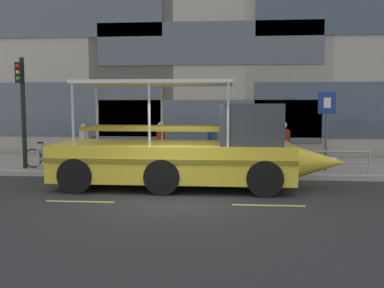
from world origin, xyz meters
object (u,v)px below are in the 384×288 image
Objects in this scene: leaned_bicycle at (46,158)px; pedestrian_near_bow at (283,141)px; pedestrian_mid_left at (212,142)px; duck_tour_boat at (191,153)px; pedestrian_near_stern at (84,140)px; traffic_light_pole at (22,102)px; parking_sign at (327,117)px; pedestrian_mid_right at (161,141)px.

pedestrian_near_bow reaches higher than leaned_bicycle.
pedestrian_mid_left is at bearing 8.87° from leaned_bicycle.
duck_tour_boat reaches higher than pedestrian_near_stern.
traffic_light_pole reaches higher than parking_sign.
pedestrian_near_stern is at bearing -178.75° from pedestrian_mid_left.
traffic_light_pole is 10.84m from parking_sign.
duck_tour_boat is at bearing -98.54° from pedestrian_mid_left.
parking_sign is at bearing 0.84° from leaned_bicycle.
pedestrian_near_stern is at bearing 30.26° from traffic_light_pole.
pedestrian_mid_right is (-1.84, -0.72, 0.08)m from pedestrian_mid_left.
pedestrian_near_bow is (9.38, 0.66, -1.40)m from traffic_light_pole.
pedestrian_near_stern is (1.86, 1.09, -1.46)m from traffic_light_pole.
pedestrian_near_stern is at bearing 176.75° from pedestrian_near_bow.
traffic_light_pole reaches higher than duck_tour_boat.
traffic_light_pole is 2.20m from leaned_bicycle.
parking_sign is 1.78× the size of pedestrian_mid_left.
leaned_bicycle is at bearing 156.78° from duck_tour_boat.
pedestrian_near_stern is at bearing 143.98° from duck_tour_boat.
duck_tour_boat reaches higher than leaned_bicycle.
pedestrian_near_stern is (1.13, 0.84, 0.59)m from leaned_bicycle.
parking_sign is 9.03m from pedestrian_near_stern.
traffic_light_pole is 7.07m from pedestrian_mid_left.
parking_sign is 5.92m from pedestrian_mid_right.
parking_sign reaches higher than leaned_bicycle.
duck_tour_boat is (6.30, -2.14, -1.55)m from traffic_light_pole.
pedestrian_near_bow is at bearing 169.49° from parking_sign.
traffic_light_pole is 6.84m from duck_tour_boat.
leaned_bicycle is at bearing -143.37° from pedestrian_near_stern.
pedestrian_near_stern is (-8.95, 0.69, -0.91)m from parking_sign.
parking_sign is 1.62× the size of pedestrian_near_bow.
pedestrian_mid_right is at bearing 179.23° from parking_sign.
pedestrian_mid_left is (-2.58, 0.54, -0.10)m from pedestrian_near_bow.
traffic_light_pole reaches higher than leaned_bicycle.
pedestrian_near_bow is 4.43m from pedestrian_mid_right.
duck_tour_boat is 5.49m from pedestrian_near_stern.
pedestrian_near_bow is at bearing 2.42° from pedestrian_mid_right.
pedestrian_mid_right is 1.05× the size of pedestrian_near_stern.
duck_tour_boat is 3.38m from pedestrian_mid_left.
pedestrian_mid_right is at bearing -158.61° from pedestrian_mid_left.
traffic_light_pole is 2.49× the size of pedestrian_near_stern.
pedestrian_mid_left is at bearing 168.27° from pedestrian_near_bow.
pedestrian_mid_left is (0.50, 3.34, 0.05)m from duck_tour_boat.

